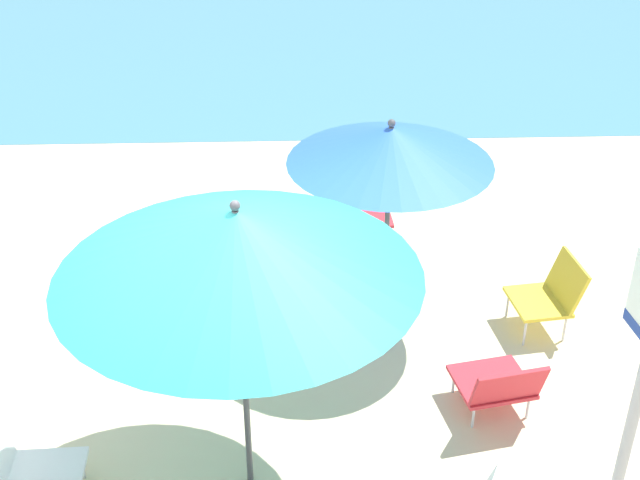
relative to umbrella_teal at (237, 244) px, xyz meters
The scene contains 10 objects.
ground_plane 1.84m from the umbrella_teal, 150.66° to the left, with size 40.00×40.00×0.00m, color beige.
umbrella_teal is the anchor object (origin of this frame).
umbrella_blue 2.07m from the umbrella_teal, 59.53° to the left, with size 1.56×1.56×1.77m.
beach_chair_a 2.07m from the umbrella_teal, behind, with size 0.61×0.53×0.55m.
beach_chair_b 2.37m from the umbrella_teal, 18.11° to the left, with size 0.62×0.65×0.54m.
beach_chair_d 3.19m from the umbrella_teal, 33.82° to the left, with size 0.56×0.55×0.62m.
beach_chair_e 2.92m from the umbrella_teal, 93.45° to the left, with size 0.68×0.67×0.53m.
beach_chair_f 3.60m from the umbrella_teal, 73.26° to the left, with size 0.58×0.60×0.64m.
person_c 2.28m from the umbrella_teal, 92.03° to the left, with size 0.57×0.54×0.94m.
warning_sign 2.20m from the umbrella_teal, 25.83° to the right, with size 0.09×0.51×2.21m.
Camera 1 is at (0.66, -4.27, 4.24)m, focal length 48.53 mm.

